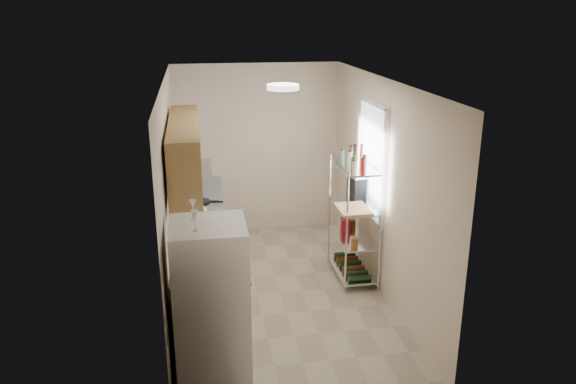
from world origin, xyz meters
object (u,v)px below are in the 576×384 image
frying_pan_large (195,202)px  rice_cooker (196,218)px  espresso_machine (357,186)px  cutting_board (353,209)px  refrigerator (211,307)px

frying_pan_large → rice_cooker: bearing=-83.2°
frying_pan_large → espresso_machine: espresso_machine is taller
rice_cooker → espresso_machine: (2.08, 0.41, 0.15)m
frying_pan_large → cutting_board: size_ratio=0.58×
refrigerator → cutting_board: 2.46m
rice_cooker → espresso_machine: 2.12m
refrigerator → frying_pan_large: size_ratio=5.69×
refrigerator → cutting_board: refrigerator is taller
frying_pan_large → cutting_board: cutting_board is taller
rice_cooker → cutting_board: (1.89, -0.08, 0.02)m
rice_cooker → cutting_board: bearing=-2.5°
refrigerator → rice_cooker: 1.77m
refrigerator → rice_cooker: (-0.10, 1.76, 0.21)m
cutting_board → espresso_machine: bearing=69.7°
cutting_board → espresso_machine: 0.54m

